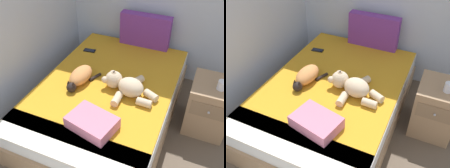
{
  "view_description": "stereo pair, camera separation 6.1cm",
  "coord_description": "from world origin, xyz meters",
  "views": [
    {
      "loc": [
        1.8,
        0.98,
        2.1
      ],
      "look_at": [
        1.04,
        2.77,
        0.56
      ],
      "focal_mm": 39.83,
      "sensor_mm": 36.0,
      "label": 1
    },
    {
      "loc": [
        1.86,
        1.0,
        2.1
      ],
      "look_at": [
        1.04,
        2.77,
        0.56
      ],
      "focal_mm": 39.83,
      "sensor_mm": 36.0,
      "label": 2
    }
  ],
  "objects": [
    {
      "name": "cat",
      "position": [
        0.68,
        2.77,
        0.55
      ],
      "size": [
        0.26,
        0.42,
        0.15
      ],
      "color": "#D18447",
      "rests_on": "bed"
    },
    {
      "name": "nightstand",
      "position": [
        1.99,
        3.13,
        0.29
      ],
      "size": [
        0.41,
        0.49,
        0.59
      ],
      "color": "#9E7A56",
      "rests_on": "ground_plane"
    },
    {
      "name": "bed",
      "position": [
        0.96,
        2.86,
        0.24
      ],
      "size": [
        1.4,
        2.03,
        0.48
      ],
      "color": "#9E7A56",
      "rests_on": "ground_plane"
    },
    {
      "name": "teddy_bear",
      "position": [
        1.18,
        2.8,
        0.56
      ],
      "size": [
        0.6,
        0.51,
        0.19
      ],
      "color": "beige",
      "rests_on": "bed"
    },
    {
      "name": "throw_pillow",
      "position": [
        1.08,
        2.25,
        0.53
      ],
      "size": [
        0.45,
        0.36,
        0.11
      ],
      "primitive_type": "cube",
      "rotation": [
        0.0,
        0.0,
        -0.22
      ],
      "color": "#D1728C",
      "rests_on": "bed"
    },
    {
      "name": "mug",
      "position": [
        2.05,
        3.07,
        0.64
      ],
      "size": [
        0.12,
        0.08,
        0.09
      ],
      "color": "silver",
      "rests_on": "nightstand"
    },
    {
      "name": "patterned_cushion",
      "position": [
        1.07,
        3.79,
        0.69
      ],
      "size": [
        0.63,
        0.13,
        0.42
      ],
      "color": "#72338C",
      "rests_on": "bed"
    },
    {
      "name": "cell_phone",
      "position": [
        0.48,
        3.38,
        0.48
      ],
      "size": [
        0.16,
        0.09,
        0.01
      ],
      "color": "black",
      "rests_on": "bed"
    }
  ]
}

